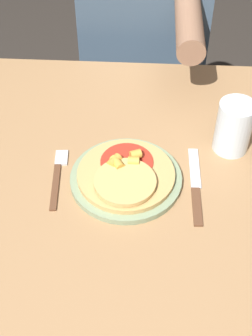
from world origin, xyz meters
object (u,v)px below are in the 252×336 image
(fork, at_px, (58,174))
(drinking_glass, at_px, (234,127))
(person_diner, at_px, (144,32))
(pizza, at_px, (126,175))
(knife, at_px, (196,186))
(dining_table, at_px, (106,212))
(plate, at_px, (126,179))

(fork, bearing_deg, drinking_glass, 16.16)
(drinking_glass, relative_size, person_diner, 0.10)
(person_diner, bearing_deg, fork, -104.24)
(pizza, height_order, fork, pizza)
(knife, relative_size, drinking_glass, 1.78)
(dining_table, bearing_deg, knife, -1.24)
(pizza, height_order, person_diner, person_diner)
(pizza, height_order, drinking_glass, drinking_glass)
(dining_table, xyz_separation_m, person_diner, (0.07, 0.68, 0.08))
(pizza, relative_size, drinking_glass, 1.69)
(dining_table, xyz_separation_m, plate, (0.05, 0.01, 0.11))
(plate, bearing_deg, fork, 176.89)
(fork, distance_m, knife, 0.30)
(fork, relative_size, knife, 0.80)
(knife, distance_m, drinking_glass, 0.17)
(fork, distance_m, drinking_glass, 0.40)
(pizza, xyz_separation_m, person_diner, (0.02, 0.68, -0.06))
(dining_table, relative_size, plate, 4.61)
(plate, xyz_separation_m, drinking_glass, (0.23, 0.12, 0.06))
(plate, bearing_deg, pizza, -94.58)
(fork, xyz_separation_m, knife, (0.30, -0.02, 0.00))
(pizza, distance_m, drinking_glass, 0.27)
(fork, bearing_deg, dining_table, -7.31)
(dining_table, xyz_separation_m, fork, (-0.10, 0.01, 0.11))
(plate, distance_m, person_diner, 0.68)
(dining_table, relative_size, person_diner, 0.92)
(knife, bearing_deg, plate, 176.39)
(pizza, distance_m, fork, 0.15)
(plate, distance_m, fork, 0.15)
(dining_table, bearing_deg, fork, 172.69)
(drinking_glass, xyz_separation_m, person_diner, (-0.21, 0.56, -0.09))
(fork, distance_m, person_diner, 0.69)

